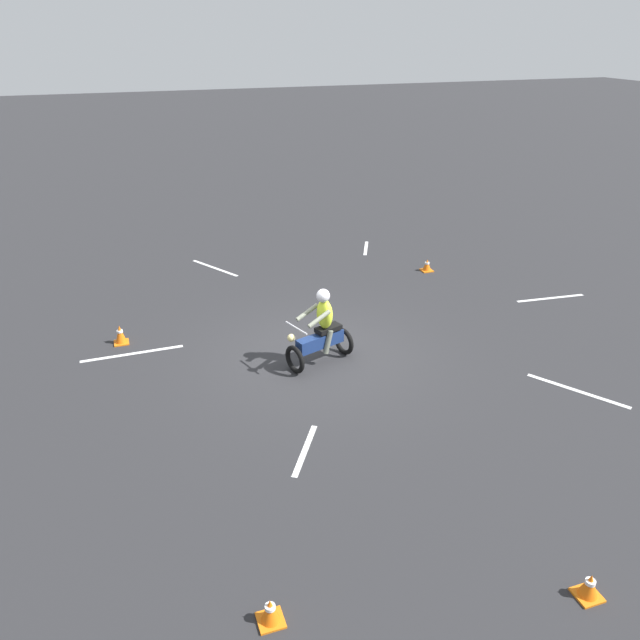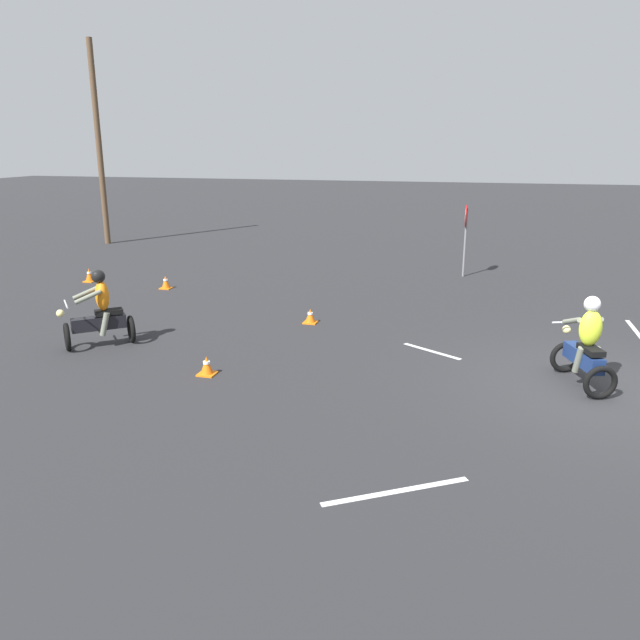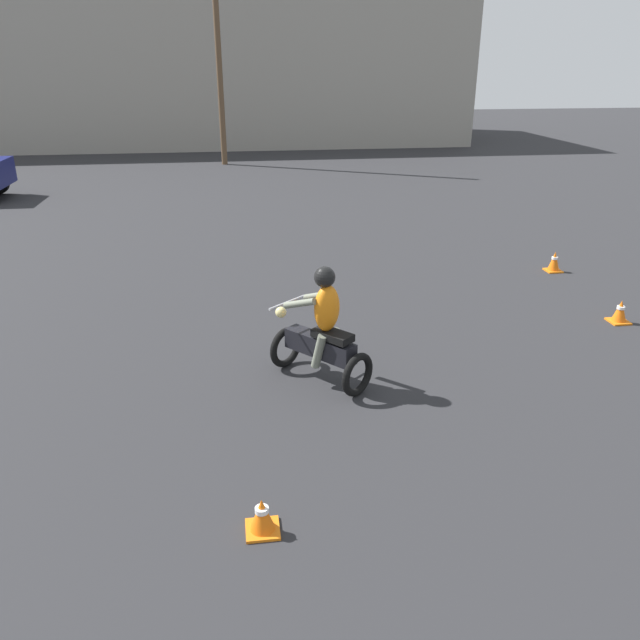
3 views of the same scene
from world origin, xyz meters
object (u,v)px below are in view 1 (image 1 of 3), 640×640
(traffic_cone_mid_left, at_px, (270,611))
(traffic_cone_far_right, at_px, (427,265))
(motorcycle_rider_foreground, at_px, (321,331))
(traffic_cone_mid_center, at_px, (120,335))
(traffic_cone_far_center, at_px, (589,586))

(traffic_cone_mid_left, distance_m, traffic_cone_far_right, 12.27)
(motorcycle_rider_foreground, xyz_separation_m, traffic_cone_mid_center, (3.96, -2.27, -0.51))
(traffic_cone_mid_center, distance_m, traffic_cone_far_right, 8.79)
(traffic_cone_mid_left, bearing_deg, traffic_cone_far_center, 166.49)
(traffic_cone_far_center, bearing_deg, traffic_cone_mid_left, -13.51)
(traffic_cone_far_center, bearing_deg, motorcycle_rider_foreground, -79.67)
(motorcycle_rider_foreground, relative_size, traffic_cone_mid_center, 3.76)
(traffic_cone_mid_left, bearing_deg, motorcycle_rider_foreground, -114.38)
(motorcycle_rider_foreground, relative_size, traffic_cone_far_center, 4.65)
(traffic_cone_mid_center, relative_size, traffic_cone_far_center, 1.24)
(motorcycle_rider_foreground, bearing_deg, traffic_cone_mid_center, 41.00)
(traffic_cone_mid_center, height_order, traffic_cone_mid_left, traffic_cone_mid_center)
(motorcycle_rider_foreground, bearing_deg, traffic_cone_far_right, -67.69)
(traffic_cone_mid_center, bearing_deg, traffic_cone_mid_left, 99.45)
(traffic_cone_mid_center, xyz_separation_m, traffic_cone_far_right, (-8.60, -1.84, -0.05))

